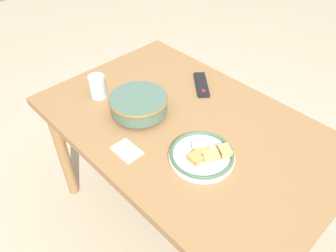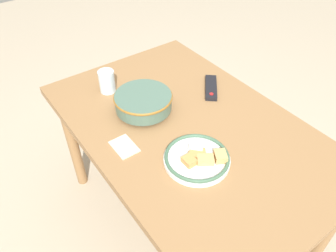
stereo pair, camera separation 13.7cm
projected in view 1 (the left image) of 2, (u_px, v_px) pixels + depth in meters
The scene contains 7 objects.
ground_plane at pixel (182, 216), 1.93m from camera, with size 8.00×8.00×0.00m, color #B7A88E.
dining_table at pixel (186, 137), 1.50m from camera, with size 1.34×0.86×0.73m.
noodle_bowl at pixel (139, 104), 1.47m from camera, with size 0.27×0.27×0.09m.
food_plate at pixel (202, 155), 1.28m from camera, with size 0.26×0.26×0.05m.
tv_remote at pixel (202, 85), 1.65m from camera, with size 0.19×0.17×0.02m.
drinking_glass at pixel (98, 86), 1.56m from camera, with size 0.08×0.08×0.11m.
folded_napkin at pixel (127, 151), 1.32m from camera, with size 0.12×0.08×0.01m.
Camera 1 is at (0.73, -0.81, 1.68)m, focal length 35.00 mm.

